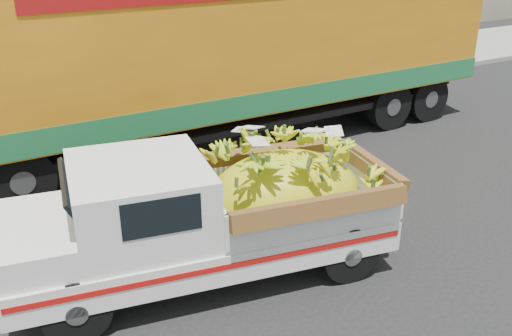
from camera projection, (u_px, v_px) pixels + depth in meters
ground at (312, 236)px, 8.72m from camera, size 100.00×100.00×0.00m
curb at (157, 115)px, 13.94m from camera, size 60.00×0.25×0.15m
sidewalk at (130, 94)px, 15.62m from camera, size 60.00×4.00×0.14m
pickup_truck at (230, 209)px, 7.53m from camera, size 5.18×2.61×1.74m
semi_trailer at (234, 45)px, 11.58m from camera, size 12.01×2.69×3.80m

